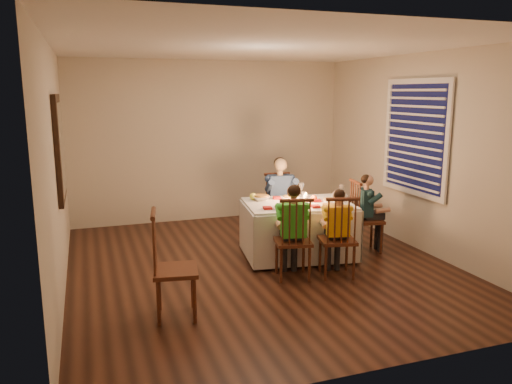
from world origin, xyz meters
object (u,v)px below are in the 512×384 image
object	(u,v)px
adult	(280,241)
chair_end	(365,251)
child_green	(292,277)
child_yellow	(336,275)
child_teal	(365,251)
chair_near_left	(292,277)
chair_near_right	(336,275)
chair_extra	(177,316)
serving_bowl	(261,198)
dining_table	(298,218)
chair_adult	(280,241)

from	to	relation	value
adult	chair_end	bearing A→B (deg)	-37.39
child_green	child_yellow	xyz separation A→B (m)	(0.50, -0.11, 0.00)
child_yellow	child_teal	world-z (taller)	child_teal
chair_near_left	chair_near_right	world-z (taller)	same
chair_end	adult	world-z (taller)	adult
chair_near_right	chair_end	xyz separation A→B (m)	(0.80, 0.69, 0.00)
chair_extra	serving_bowl	world-z (taller)	serving_bowl
chair_end	serving_bowl	size ratio (longest dim) A/B	4.24
chair_end	child_yellow	bearing A→B (deg)	139.37
chair_end	serving_bowl	world-z (taller)	serving_bowl
chair_extra	chair_near_left	bearing A→B (deg)	-59.13
dining_table	child_teal	size ratio (longest dim) A/B	1.42
chair_near_right	adult	distance (m)	1.51
serving_bowl	chair_near_right	bearing A→B (deg)	-63.88
chair_near_left	adult	bearing A→B (deg)	-94.30
chair_adult	child_teal	bearing A→B (deg)	-37.39
child_green	serving_bowl	xyz separation A→B (m)	(-0.03, 0.98, 0.74)
chair_near_left	child_green	distance (m)	0.00
chair_adult	chair_near_right	bearing A→B (deg)	-81.52
chair_near_right	child_yellow	xyz separation A→B (m)	(0.00, 0.00, 0.00)
child_green	serving_bowl	size ratio (longest dim) A/B	4.80
child_yellow	serving_bowl	distance (m)	1.42
dining_table	chair_extra	xyz separation A→B (m)	(-1.80, -1.26, -0.51)
dining_table	chair_near_left	world-z (taller)	dining_table
chair_near_left	child_yellow	size ratio (longest dim) A/B	0.94
serving_bowl	dining_table	bearing A→B (deg)	-36.71
chair_end	child_teal	distance (m)	0.00
chair_end	child_teal	world-z (taller)	child_teal
chair_near_left	chair_end	size ratio (longest dim) A/B	1.00
child_yellow	serving_bowl	bearing A→B (deg)	-50.03
dining_table	chair_adult	bearing A→B (deg)	94.48
dining_table	chair_near_left	xyz separation A→B (m)	(-0.36, -0.69, -0.51)
chair_near_left	child_yellow	distance (m)	0.52
chair_extra	child_green	bearing A→B (deg)	-59.13
dining_table	adult	world-z (taller)	dining_table
dining_table	chair_end	bearing A→B (deg)	0.87
child_teal	chair_end	bearing A→B (deg)	0.00
chair_end	child_green	xyz separation A→B (m)	(-1.31, -0.58, 0.00)
chair_near_left	chair_near_right	distance (m)	0.52
dining_table	child_yellow	size ratio (longest dim) A/B	1.44
chair_near_left	child_green	size ratio (longest dim) A/B	0.88
child_teal	child_green	bearing A→B (deg)	122.57
dining_table	chair_near_right	size ratio (longest dim) A/B	1.53
child_yellow	chair_near_left	bearing A→B (deg)	1.31
dining_table	chair_near_left	bearing A→B (deg)	-110.49
adult	child_green	size ratio (longest dim) A/B	1.10
chair_adult	chair_near_right	world-z (taller)	same
dining_table	chair_near_right	bearing A→B (deg)	-72.64
child_green	child_teal	distance (m)	1.43
chair_near_right	chair_end	world-z (taller)	same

